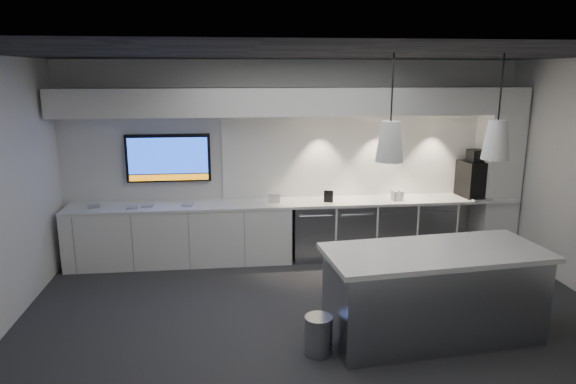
{
  "coord_description": "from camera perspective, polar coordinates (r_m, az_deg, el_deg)",
  "views": [
    {
      "loc": [
        -0.99,
        -5.31,
        2.83
      ],
      "look_at": [
        -0.25,
        1.1,
        1.31
      ],
      "focal_mm": 32.0,
      "sensor_mm": 36.0,
      "label": 1
    }
  ],
  "objects": [
    {
      "name": "floor",
      "position": [
        6.09,
        3.61,
        -14.42
      ],
      "size": [
        7.0,
        7.0,
        0.0
      ],
      "primitive_type": "plane",
      "color": "#2D2D2F",
      "rests_on": "ground"
    },
    {
      "name": "ceiling",
      "position": [
        5.4,
        4.09,
        15.07
      ],
      "size": [
        7.0,
        7.0,
        0.0
      ],
      "primitive_type": "plane",
      "rotation": [
        3.14,
        0.0,
        0.0
      ],
      "color": "black",
      "rests_on": "wall_back"
    },
    {
      "name": "wall_back",
      "position": [
        7.98,
        0.62,
        3.68
      ],
      "size": [
        7.0,
        0.0,
        7.0
      ],
      "primitive_type": "plane",
      "rotation": [
        1.57,
        0.0,
        0.0
      ],
      "color": "silver",
      "rests_on": "floor"
    },
    {
      "name": "wall_front",
      "position": [
        3.26,
        11.89,
        -11.08
      ],
      "size": [
        7.0,
        0.0,
        7.0
      ],
      "primitive_type": "plane",
      "rotation": [
        -1.57,
        0.0,
        0.0
      ],
      "color": "silver",
      "rests_on": "floor"
    },
    {
      "name": "back_counter",
      "position": [
        7.79,
        0.9,
        -1.21
      ],
      "size": [
        6.8,
        0.65,
        0.04
      ],
      "primitive_type": "cube",
      "color": "white",
      "rests_on": "left_base_cabinets"
    },
    {
      "name": "left_base_cabinets",
      "position": [
        7.89,
        -11.85,
        -4.72
      ],
      "size": [
        3.3,
        0.63,
        0.86
      ],
      "primitive_type": "cube",
      "color": "white",
      "rests_on": "floor"
    },
    {
      "name": "fridge_unit_a",
      "position": [
        7.95,
        2.68,
        -4.34
      ],
      "size": [
        0.6,
        0.61,
        0.85
      ],
      "primitive_type": "cube",
      "color": "gray",
      "rests_on": "floor"
    },
    {
      "name": "fridge_unit_b",
      "position": [
        8.07,
        7.11,
        -4.15
      ],
      "size": [
        0.6,
        0.61,
        0.85
      ],
      "primitive_type": "cube",
      "color": "gray",
      "rests_on": "floor"
    },
    {
      "name": "fridge_unit_c",
      "position": [
        8.24,
        11.38,
        -3.95
      ],
      "size": [
        0.6,
        0.61,
        0.85
      ],
      "primitive_type": "cube",
      "color": "gray",
      "rests_on": "floor"
    },
    {
      "name": "fridge_unit_d",
      "position": [
        8.45,
        15.46,
        -3.74
      ],
      "size": [
        0.6,
        0.61,
        0.85
      ],
      "primitive_type": "cube",
      "color": "gray",
      "rests_on": "floor"
    },
    {
      "name": "backsplash",
      "position": [
        8.19,
        9.02,
        4.12
      ],
      "size": [
        4.6,
        0.03,
        1.3
      ],
      "primitive_type": "cube",
      "color": "white",
      "rests_on": "wall_back"
    },
    {
      "name": "soffit",
      "position": [
        7.58,
        0.92,
        10.03
      ],
      "size": [
        6.9,
        0.6,
        0.4
      ],
      "primitive_type": "cube",
      "color": "white",
      "rests_on": "wall_back"
    },
    {
      "name": "column",
      "position": [
        8.73,
        22.23,
        2.19
      ],
      "size": [
        0.55,
        0.55,
        2.6
      ],
      "primitive_type": "cube",
      "color": "white",
      "rests_on": "floor"
    },
    {
      "name": "wall_tv",
      "position": [
        7.91,
        -13.15,
        3.69
      ],
      "size": [
        1.25,
        0.07,
        0.72
      ],
      "color": "black",
      "rests_on": "wall_back"
    },
    {
      "name": "island",
      "position": [
        5.84,
        15.83,
        -10.77
      ],
      "size": [
        2.42,
        1.22,
        0.99
      ],
      "rotation": [
        0.0,
        0.0,
        0.1
      ],
      "color": "gray",
      "rests_on": "floor"
    },
    {
      "name": "bin",
      "position": [
        5.44,
        3.4,
        -15.58
      ],
      "size": [
        0.32,
        0.32,
        0.4
      ],
      "primitive_type": "cylinder",
      "rotation": [
        0.0,
        0.0,
        0.12
      ],
      "color": "gray",
      "rests_on": "floor"
    },
    {
      "name": "coffee_machine",
      "position": [
        8.57,
        20.0,
        1.55
      ],
      "size": [
        0.46,
        0.62,
        0.74
      ],
      "rotation": [
        0.0,
        0.0,
        0.11
      ],
      "color": "black",
      "rests_on": "back_counter"
    },
    {
      "name": "sign_black",
      "position": [
        7.75,
        4.52,
        -0.49
      ],
      "size": [
        0.14,
        0.06,
        0.18
      ],
      "primitive_type": "cube",
      "rotation": [
        0.0,
        0.0,
        -0.29
      ],
      "color": "black",
      "rests_on": "back_counter"
    },
    {
      "name": "sign_white",
      "position": [
        7.7,
        -1.53,
        -0.7
      ],
      "size": [
        0.18,
        0.03,
        0.14
      ],
      "primitive_type": "cube",
      "rotation": [
        0.0,
        0.0,
        -0.08
      ],
      "color": "white",
      "rests_on": "back_counter"
    },
    {
      "name": "cup_cluster",
      "position": [
        8.04,
        12.04,
        -0.35
      ],
      "size": [
        0.18,
        0.18,
        0.15
      ],
      "primitive_type": null,
      "color": "silver",
      "rests_on": "back_counter"
    },
    {
      "name": "tray_a",
      "position": [
        7.97,
        -20.79,
        -1.53
      ],
      "size": [
        0.2,
        0.2,
        0.02
      ],
      "primitive_type": "cube",
      "rotation": [
        0.0,
        0.0,
        0.32
      ],
      "color": "#9F9F9F",
      "rests_on": "back_counter"
    },
    {
      "name": "tray_b",
      "position": [
        7.76,
        -16.9,
        -1.61
      ],
      "size": [
        0.18,
        0.18,
        0.02
      ],
      "primitive_type": "cube",
      "rotation": [
        0.0,
        0.0,
        0.14
      ],
      "color": "#9F9F9F",
      "rests_on": "back_counter"
    },
    {
      "name": "tray_c",
      "position": [
        7.79,
        -15.31,
        -1.45
      ],
      "size": [
        0.17,
        0.17,
        0.02
      ],
      "primitive_type": "cube",
      "rotation": [
        0.0,
        0.0,
        -0.09
      ],
      "color": "#9F9F9F",
      "rests_on": "back_counter"
    },
    {
      "name": "tray_d",
      "position": [
        7.71,
        -11.11,
        -1.36
      ],
      "size": [
        0.18,
        0.18,
        0.02
      ],
      "primitive_type": "cube",
      "rotation": [
        0.0,
        0.0,
        -0.13
      ],
      "color": "#9F9F9F",
      "rests_on": "back_counter"
    },
    {
      "name": "pendant_left",
      "position": [
        5.2,
        11.26,
        5.56
      ],
      "size": [
        0.28,
        0.28,
        1.1
      ],
      "color": "white",
      "rests_on": "ceiling"
    },
    {
      "name": "pendant_right",
      "position": [
        5.64,
        22.15,
        5.42
      ],
      "size": [
        0.28,
        0.28,
        1.1
      ],
      "color": "white",
      "rests_on": "ceiling"
    }
  ]
}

